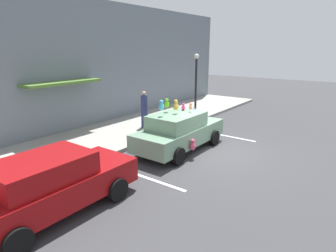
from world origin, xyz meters
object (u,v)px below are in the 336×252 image
object	(u,v)px
parked_sedan_behind	(50,185)
pedestrian_near_shopfront	(144,111)
plush_covered_car	(179,131)
teddy_bear_on_sidewalk	(177,116)
street_lamp_post	(196,79)

from	to	relation	value
parked_sedan_behind	pedestrian_near_shopfront	size ratio (longest dim) A/B	2.40
plush_covered_car	teddy_bear_on_sidewalk	xyz separation A→B (m)	(3.10, 2.27, -0.28)
teddy_bear_on_sidewalk	street_lamp_post	bearing A→B (deg)	-5.07
parked_sedan_behind	street_lamp_post	distance (m)	10.86
teddy_bear_on_sidewalk	street_lamp_post	distance (m)	2.47
parked_sedan_behind	teddy_bear_on_sidewalk	world-z (taller)	parked_sedan_behind
parked_sedan_behind	teddy_bear_on_sidewalk	distance (m)	9.19
pedestrian_near_shopfront	street_lamp_post	bearing A→B (deg)	-15.81
parked_sedan_behind	pedestrian_near_shopfront	distance (m)	7.82
teddy_bear_on_sidewalk	plush_covered_car	bearing A→B (deg)	-143.84
plush_covered_car	pedestrian_near_shopfront	size ratio (longest dim) A/B	2.37
plush_covered_car	teddy_bear_on_sidewalk	bearing A→B (deg)	36.16
teddy_bear_on_sidewalk	pedestrian_near_shopfront	xyz separation A→B (m)	(-1.72, 0.81, 0.49)
plush_covered_car	teddy_bear_on_sidewalk	world-z (taller)	plush_covered_car
teddy_bear_on_sidewalk	parked_sedan_behind	bearing A→B (deg)	-165.15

